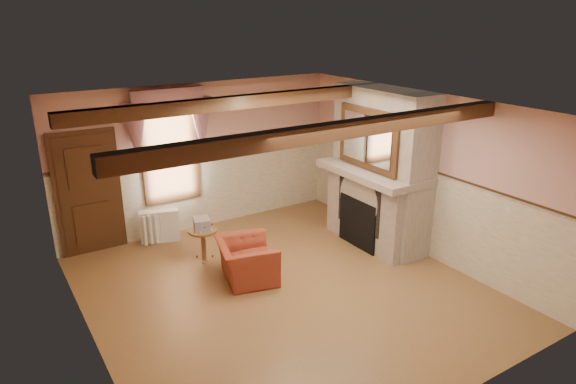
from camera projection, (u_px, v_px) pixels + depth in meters
floor at (284, 289)px, 7.84m from camera, size 5.50×6.00×0.01m
ceiling at (283, 107)px, 6.91m from camera, size 5.50×6.00×0.01m
wall_back at (200, 157)px, 9.76m from camera, size 5.50×0.02×2.80m
wall_front at (446, 296)px, 4.98m from camera, size 5.50×0.02×2.80m
wall_left at (84, 249)px, 5.99m from camera, size 0.02×6.00×2.80m
wall_right at (420, 173)px, 8.76m from camera, size 0.02×6.00×2.80m
wainscot at (284, 245)px, 7.59m from camera, size 5.50×6.00×1.50m
chair_rail at (283, 197)px, 7.34m from camera, size 5.50×6.00×0.08m
firebox at (361, 222)px, 9.18m from camera, size 0.20×0.95×0.90m
armchair at (246, 261)px, 8.06m from camera, size 1.06×1.15×0.64m
side_table at (203, 245)px, 8.70m from camera, size 0.55×0.55×0.55m
book_stack at (202, 224)px, 8.59m from camera, size 0.33×0.38×0.20m
radiator at (160, 226)px, 9.39m from camera, size 0.72×0.38×0.60m
bowl at (381, 168)px, 8.83m from camera, size 0.37×0.37×0.09m
mantel_clock at (346, 153)px, 9.59m from camera, size 0.14×0.24×0.20m
oil_lamp at (352, 153)px, 9.42m from camera, size 0.11×0.11×0.28m
candle_red at (408, 176)px, 8.31m from camera, size 0.06×0.06×0.16m
jar_yellow at (386, 169)px, 8.72m from camera, size 0.06×0.06×0.12m
fireplace at (382, 168)px, 9.08m from camera, size 0.85×2.00×2.80m
mantel at (374, 172)px, 9.00m from camera, size 1.05×2.05×0.12m
overmantel_mirror at (368, 139)px, 8.70m from camera, size 0.06×1.44×1.04m
door at (89, 195)px, 8.77m from camera, size 1.10×0.10×2.10m
window at (170, 149)px, 9.35m from camera, size 1.06×0.08×2.02m
window_drapes at (169, 117)px, 9.08m from camera, size 1.30×0.14×1.40m
ceiling_beam_front at (337, 131)px, 5.99m from camera, size 5.50×0.18×0.20m
ceiling_beam_back at (242, 102)px, 7.90m from camera, size 5.50×0.18×0.20m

